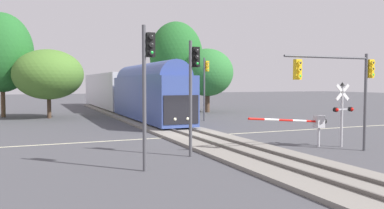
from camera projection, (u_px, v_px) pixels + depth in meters
name	position (u px, v px, depth m)	size (l,w,h in m)	color
ground_plane	(193.00, 136.00, 26.71)	(220.00, 220.00, 0.00)	#47474C
road_centre_stripe	(193.00, 136.00, 26.71)	(44.00, 0.20, 0.01)	beige
railway_track	(193.00, 135.00, 26.70)	(4.40, 80.00, 0.32)	gray
commuter_train	(124.00, 90.00, 45.89)	(3.04, 40.65, 5.16)	#384C93
crossing_gate_near	(312.00, 122.00, 22.06)	(5.24, 0.40, 1.85)	#B7B7BC
crossing_signal_mast	(342.00, 107.00, 22.06)	(1.36, 0.44, 3.72)	#B2B2B7
traffic_signal_near_left	(147.00, 74.00, 15.95)	(0.53, 0.38, 6.03)	#4C4C51
traffic_signal_far_side	(206.00, 79.00, 37.13)	(0.53, 0.38, 6.06)	#4C4C51
traffic_signal_median	(193.00, 79.00, 19.17)	(0.53, 0.38, 5.74)	#4C4C51
traffic_signal_near_right	(343.00, 77.00, 20.17)	(5.75, 0.38, 5.23)	#4C4C51
oak_far_right	(207.00, 73.00, 48.23)	(6.48, 6.48, 7.90)	#4C3828
oak_behind_train	(48.00, 75.00, 39.92)	(7.06, 7.06, 7.10)	#4C3828
pine_left_background	(2.00, 53.00, 41.09)	(6.41, 6.41, 11.09)	brown
elm_centre_background	(176.00, 55.00, 50.33)	(6.86, 6.86, 11.57)	#4C3828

